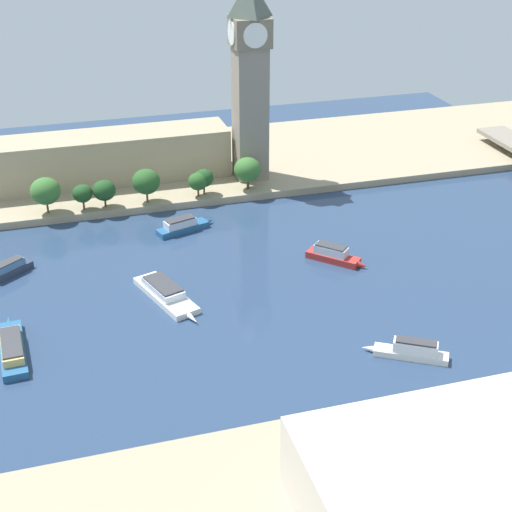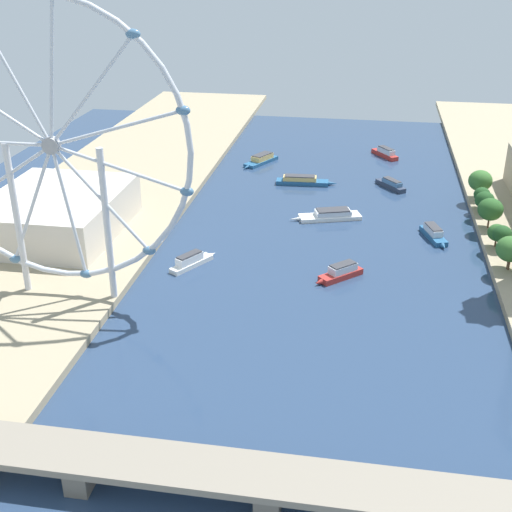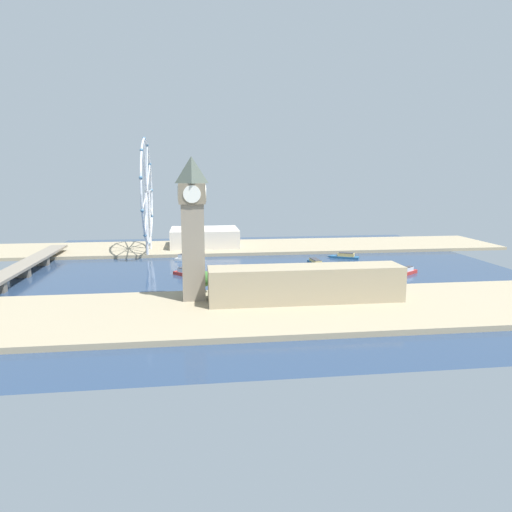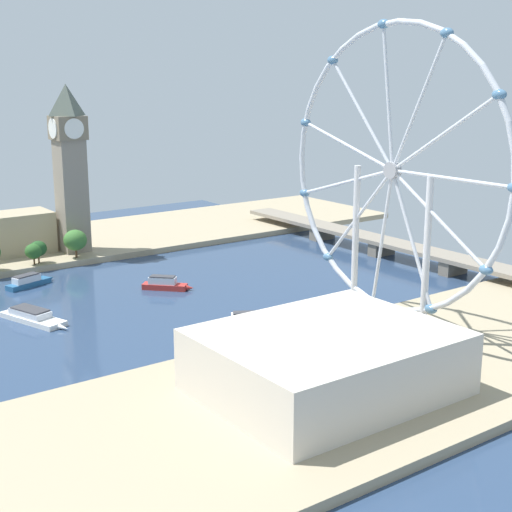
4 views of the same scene
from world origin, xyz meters
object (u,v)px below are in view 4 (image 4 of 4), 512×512
tour_boat_2 (33,316)px  tour_boat_5 (246,321)px  riverside_hall (327,361)px  tour_boat_3 (165,284)px  tour_boat_6 (29,282)px  clock_tower (70,166)px  river_bridge (382,242)px  ferris_wheel (392,173)px

tour_boat_2 → tour_boat_5: 81.02m
riverside_hall → tour_boat_3: 128.68m
tour_boat_5 → tour_boat_6: 110.47m
tour_boat_5 → tour_boat_6: size_ratio=0.95×
clock_tower → river_bridge: 161.98m
ferris_wheel → tour_boat_3: bearing=-160.5°
ferris_wheel → tour_boat_3: (-98.34, -34.73, -56.16)m
tour_boat_5 → riverside_hall: bearing=105.6°
tour_boat_6 → riverside_hall: bearing=-98.4°
riverside_hall → tour_boat_6: riverside_hall is taller
tour_boat_5 → ferris_wheel: bearing=164.5°
riverside_hall → river_bridge: (-116.77, 139.78, -5.26)m
clock_tower → ferris_wheel: (177.76, 42.47, 12.18)m
tour_boat_2 → tour_boat_5: bearing=31.0°
clock_tower → tour_boat_2: clock_tower is taller
riverside_hall → river_bridge: size_ratio=0.32×
tour_boat_3 → tour_boat_5: tour_boat_3 is taller
ferris_wheel → river_bridge: ferris_wheel is taller
ferris_wheel → river_bridge: (-88.13, 86.49, -51.86)m
tour_boat_2 → river_bridge: bearing=71.2°
tour_boat_6 → ferris_wheel: bearing=-77.4°
ferris_wheel → riverside_hall: size_ratio=1.56×
river_bridge → tour_boat_5: river_bridge is taller
tour_boat_5 → tour_boat_6: (-100.52, -45.84, -0.12)m
riverside_hall → tour_boat_6: (-166.23, -27.73, -9.73)m
riverside_hall → tour_boat_3: size_ratio=3.59×
clock_tower → riverside_hall: bearing=-3.0°
river_bridge → tour_boat_5: bearing=-67.2°
river_bridge → clock_tower: bearing=-124.8°
ferris_wheel → tour_boat_2: (-89.99, -96.54, -56.63)m
tour_boat_3 → tour_boat_5: size_ratio=0.83×
ferris_wheel → tour_boat_5: bearing=-136.5°
ferris_wheel → tour_boat_6: (-137.60, -81.02, -56.34)m
riverside_hall → tour_boat_5: (-65.71, 18.10, -9.61)m
ferris_wheel → river_bridge: 133.93m
river_bridge → tour_boat_2: (-1.86, -183.03, -4.77)m
river_bridge → tour_boat_2: size_ratio=6.11×
clock_tower → ferris_wheel: 183.17m
tour_boat_6 → tour_boat_5: bearing=-83.4°
ferris_wheel → tour_boat_5: ferris_wheel is taller
tour_boat_2 → tour_boat_6: tour_boat_6 is taller
riverside_hall → tour_boat_2: riverside_hall is taller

